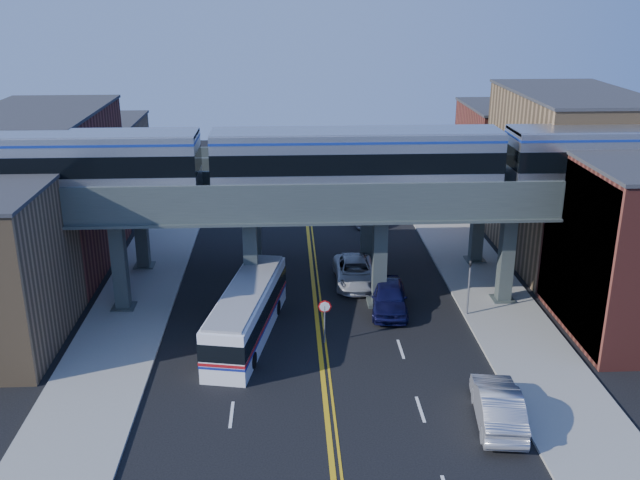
{
  "coord_description": "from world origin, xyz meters",
  "views": [
    {
      "loc": [
        -1.75,
        -33.07,
        19.1
      ],
      "look_at": [
        0.21,
        6.55,
        4.93
      ],
      "focal_mm": 40.0,
      "sensor_mm": 36.0,
      "label": 1
    }
  ],
  "objects_px": {
    "transit_train": "(356,159)",
    "car_lane_a": "(389,297)",
    "car_lane_b": "(356,268)",
    "car_parked_curb": "(498,405)",
    "stop_sign": "(325,314)",
    "car_lane_d": "(365,212)",
    "car_lane_c": "(355,272)",
    "traffic_signal": "(469,282)",
    "transit_bus": "(247,313)"
  },
  "relations": [
    {
      "from": "transit_train",
      "to": "car_lane_a",
      "type": "bearing_deg",
      "value": -24.24
    },
    {
      "from": "transit_train",
      "to": "car_lane_a",
      "type": "height_order",
      "value": "transit_train"
    },
    {
      "from": "car_lane_b",
      "to": "car_parked_curb",
      "type": "xyz_separation_m",
      "value": [
        4.86,
        -17.7,
        0.19
      ]
    },
    {
      "from": "stop_sign",
      "to": "car_lane_d",
      "type": "bearing_deg",
      "value": 77.94
    },
    {
      "from": "stop_sign",
      "to": "car_lane_c",
      "type": "relative_size",
      "value": 0.45
    },
    {
      "from": "traffic_signal",
      "to": "car_lane_a",
      "type": "height_order",
      "value": "traffic_signal"
    },
    {
      "from": "car_lane_a",
      "to": "car_lane_c",
      "type": "height_order",
      "value": "car_lane_a"
    },
    {
      "from": "transit_bus",
      "to": "car_lane_d",
      "type": "xyz_separation_m",
      "value": [
        9.09,
        21.0,
        -0.64
      ]
    },
    {
      "from": "transit_train",
      "to": "car_lane_c",
      "type": "relative_size",
      "value": 9.05
    },
    {
      "from": "transit_bus",
      "to": "car_lane_b",
      "type": "relative_size",
      "value": 2.59
    },
    {
      "from": "transit_train",
      "to": "transit_bus",
      "type": "relative_size",
      "value": 4.63
    },
    {
      "from": "transit_train",
      "to": "transit_bus",
      "type": "bearing_deg",
      "value": -148.42
    },
    {
      "from": "stop_sign",
      "to": "car_lane_b",
      "type": "relative_size",
      "value": 0.6
    },
    {
      "from": "car_parked_curb",
      "to": "transit_train",
      "type": "bearing_deg",
      "value": -60.51
    },
    {
      "from": "car_lane_b",
      "to": "transit_train",
      "type": "bearing_deg",
      "value": -99.2
    },
    {
      "from": "stop_sign",
      "to": "transit_bus",
      "type": "bearing_deg",
      "value": 167.28
    },
    {
      "from": "car_lane_d",
      "to": "car_lane_c",
      "type": "bearing_deg",
      "value": -103.95
    },
    {
      "from": "transit_bus",
      "to": "traffic_signal",
      "type": "bearing_deg",
      "value": -70.58
    },
    {
      "from": "stop_sign",
      "to": "car_parked_curb",
      "type": "height_order",
      "value": "stop_sign"
    },
    {
      "from": "transit_bus",
      "to": "car_lane_c",
      "type": "bearing_deg",
      "value": -31.98
    },
    {
      "from": "car_lane_d",
      "to": "car_parked_curb",
      "type": "distance_m",
      "value": 30.35
    },
    {
      "from": "transit_bus",
      "to": "car_lane_c",
      "type": "height_order",
      "value": "transit_bus"
    },
    {
      "from": "traffic_signal",
      "to": "transit_bus",
      "type": "height_order",
      "value": "traffic_signal"
    },
    {
      "from": "car_lane_a",
      "to": "car_lane_b",
      "type": "height_order",
      "value": "car_lane_a"
    },
    {
      "from": "car_lane_c",
      "to": "car_parked_curb",
      "type": "bearing_deg",
      "value": -73.1
    },
    {
      "from": "transit_bus",
      "to": "car_lane_c",
      "type": "relative_size",
      "value": 1.95
    },
    {
      "from": "car_lane_a",
      "to": "car_parked_curb",
      "type": "xyz_separation_m",
      "value": [
        3.32,
        -12.28,
        -0.02
      ]
    },
    {
      "from": "traffic_signal",
      "to": "car_lane_b",
      "type": "xyz_separation_m",
      "value": [
        -6.23,
        6.48,
        -1.58
      ]
    },
    {
      "from": "traffic_signal",
      "to": "car_lane_b",
      "type": "height_order",
      "value": "traffic_signal"
    },
    {
      "from": "car_lane_a",
      "to": "stop_sign",
      "type": "bearing_deg",
      "value": -130.99
    },
    {
      "from": "car_lane_c",
      "to": "car_parked_curb",
      "type": "height_order",
      "value": "car_parked_curb"
    },
    {
      "from": "transit_train",
      "to": "car_lane_d",
      "type": "relative_size",
      "value": 9.25
    },
    {
      "from": "transit_bus",
      "to": "car_lane_b",
      "type": "distance_m",
      "value": 11.07
    },
    {
      "from": "traffic_signal",
      "to": "car_lane_a",
      "type": "xyz_separation_m",
      "value": [
        -4.68,
        1.06,
        -1.38
      ]
    },
    {
      "from": "transit_train",
      "to": "car_lane_c",
      "type": "height_order",
      "value": "transit_train"
    },
    {
      "from": "stop_sign",
      "to": "car_lane_b",
      "type": "distance_m",
      "value": 9.9
    },
    {
      "from": "car_lane_a",
      "to": "car_parked_curb",
      "type": "bearing_deg",
      "value": -69.78
    },
    {
      "from": "car_lane_c",
      "to": "car_lane_d",
      "type": "height_order",
      "value": "car_lane_d"
    },
    {
      "from": "transit_bus",
      "to": "car_lane_a",
      "type": "xyz_separation_m",
      "value": [
        8.61,
        3.07,
        -0.54
      ]
    },
    {
      "from": "transit_train",
      "to": "car_lane_d",
      "type": "height_order",
      "value": "transit_train"
    },
    {
      "from": "stop_sign",
      "to": "car_lane_b",
      "type": "xyz_separation_m",
      "value": [
        2.67,
        9.48,
        -1.04
      ]
    },
    {
      "from": "transit_train",
      "to": "transit_bus",
      "type": "xyz_separation_m",
      "value": [
        -6.52,
        -4.01,
        -8.01
      ]
    },
    {
      "from": "stop_sign",
      "to": "car_lane_c",
      "type": "bearing_deg",
      "value": 73.36
    },
    {
      "from": "stop_sign",
      "to": "traffic_signal",
      "type": "relative_size",
      "value": 0.64
    },
    {
      "from": "car_lane_a",
      "to": "car_lane_b",
      "type": "bearing_deg",
      "value": 111.0
    },
    {
      "from": "traffic_signal",
      "to": "car_parked_curb",
      "type": "bearing_deg",
      "value": -96.94
    },
    {
      "from": "stop_sign",
      "to": "car_lane_d",
      "type": "height_order",
      "value": "stop_sign"
    },
    {
      "from": "transit_train",
      "to": "car_lane_b",
      "type": "bearing_deg",
      "value": 83.03
    },
    {
      "from": "car_lane_d",
      "to": "car_parked_curb",
      "type": "relative_size",
      "value": 1.03
    },
    {
      "from": "traffic_signal",
      "to": "car_lane_d",
      "type": "bearing_deg",
      "value": 102.47
    }
  ]
}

